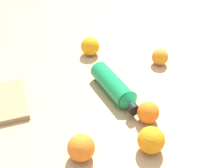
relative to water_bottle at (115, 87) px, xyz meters
name	(u,v)px	position (x,y,z in m)	size (l,w,h in m)	color
ground_plane	(122,84)	(-0.06, 0.04, -0.03)	(2.40, 2.40, 0.00)	tan
water_bottle	(115,87)	(0.00, 0.00, 0.00)	(0.26, 0.14, 0.07)	#198C4C
orange_0	(81,148)	(0.25, -0.13, 0.00)	(0.07, 0.07, 0.07)	orange
orange_1	(90,46)	(-0.28, -0.05, 0.00)	(0.07, 0.07, 0.07)	orange
orange_2	(160,57)	(-0.16, 0.20, 0.00)	(0.06, 0.06, 0.06)	orange
orange_3	(148,112)	(0.14, 0.08, 0.00)	(0.07, 0.07, 0.07)	orange
orange_4	(151,140)	(0.25, 0.05, 0.00)	(0.08, 0.08, 0.08)	orange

